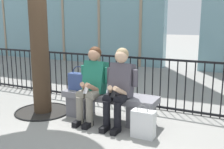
# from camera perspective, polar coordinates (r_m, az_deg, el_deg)

# --- Properties ---
(ground_plane) EXTENTS (60.00, 60.00, 0.00)m
(ground_plane) POSITION_cam_1_polar(r_m,az_deg,el_deg) (4.43, -0.59, -9.80)
(ground_plane) COLOR gray
(stone_bench) EXTENTS (1.60, 0.44, 0.45)m
(stone_bench) POSITION_cam_1_polar(r_m,az_deg,el_deg) (4.33, -0.59, -6.45)
(stone_bench) COLOR slate
(stone_bench) RESTS_ON ground
(seated_person_with_phone) EXTENTS (0.52, 0.66, 1.21)m
(seated_person_with_phone) POSITION_cam_1_polar(r_m,az_deg,el_deg) (4.24, -4.28, -1.58)
(seated_person_with_phone) COLOR gray
(seated_person_with_phone) RESTS_ON ground
(seated_person_companion) EXTENTS (0.52, 0.66, 1.21)m
(seated_person_companion) POSITION_cam_1_polar(r_m,az_deg,el_deg) (4.02, 1.60, -2.27)
(seated_person_companion) COLOR black
(seated_person_companion) RESTS_ON ground
(handbag_on_bench) EXTENTS (0.35, 0.15, 0.41)m
(handbag_on_bench) POSITION_cam_1_polar(r_m,az_deg,el_deg) (4.52, -7.21, -1.43)
(handbag_on_bench) COLOR #33477F
(handbag_on_bench) RESTS_ON stone_bench
(shopping_bag) EXTENTS (0.33, 0.17, 0.49)m
(shopping_bag) POSITION_cam_1_polar(r_m,az_deg,el_deg) (3.76, 6.82, -10.56)
(shopping_bag) COLOR white
(shopping_bag) RESTS_ON ground
(plaza_railing) EXTENTS (8.97, 0.04, 0.96)m
(plaza_railing) POSITION_cam_1_polar(r_m,az_deg,el_deg) (5.05, 3.97, -1.36)
(plaza_railing) COLOR black
(plaza_railing) RESTS_ON ground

